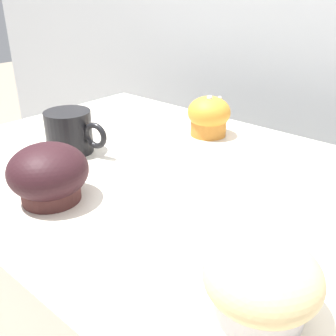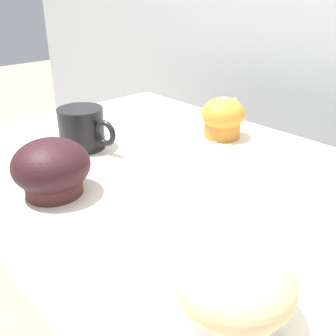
{
  "view_description": "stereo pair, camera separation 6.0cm",
  "coord_description": "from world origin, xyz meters",
  "px_view_note": "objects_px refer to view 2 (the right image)",
  "views": [
    {
      "loc": [
        0.37,
        -0.47,
        1.21
      ],
      "look_at": [
        0.01,
        -0.06,
        0.95
      ],
      "focal_mm": 42.0,
      "sensor_mm": 36.0,
      "label": 1
    },
    {
      "loc": [
        0.41,
        -0.42,
        1.21
      ],
      "look_at": [
        0.01,
        -0.06,
        0.95
      ],
      "focal_mm": 42.0,
      "sensor_mm": 36.0,
      "label": 2
    }
  ],
  "objects_px": {
    "muffin_back_right": "(234,288)",
    "coffee_cup": "(82,128)",
    "muffin_front_center": "(223,118)",
    "muffin_back_left": "(52,169)"
  },
  "relations": [
    {
      "from": "muffin_back_right",
      "to": "coffee_cup",
      "type": "xyz_separation_m",
      "value": [
        -0.49,
        0.13,
        0.0
      ]
    },
    {
      "from": "muffin_front_center",
      "to": "muffin_back_left",
      "type": "distance_m",
      "value": 0.39
    },
    {
      "from": "muffin_back_left",
      "to": "muffin_back_right",
      "type": "relative_size",
      "value": 1.04
    },
    {
      "from": "muffin_back_right",
      "to": "coffee_cup",
      "type": "distance_m",
      "value": 0.5
    },
    {
      "from": "muffin_front_center",
      "to": "muffin_back_left",
      "type": "relative_size",
      "value": 0.77
    },
    {
      "from": "muffin_front_center",
      "to": "coffee_cup",
      "type": "xyz_separation_m",
      "value": [
        -0.15,
        -0.25,
        0.0
      ]
    },
    {
      "from": "muffin_front_center",
      "to": "muffin_back_left",
      "type": "height_order",
      "value": "same"
    },
    {
      "from": "muffin_front_center",
      "to": "muffin_back_right",
      "type": "distance_m",
      "value": 0.51
    },
    {
      "from": "muffin_back_left",
      "to": "muffin_back_right",
      "type": "bearing_deg",
      "value": 1.01
    },
    {
      "from": "muffin_front_center",
      "to": "muffin_back_right",
      "type": "height_order",
      "value": "muffin_front_center"
    }
  ]
}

